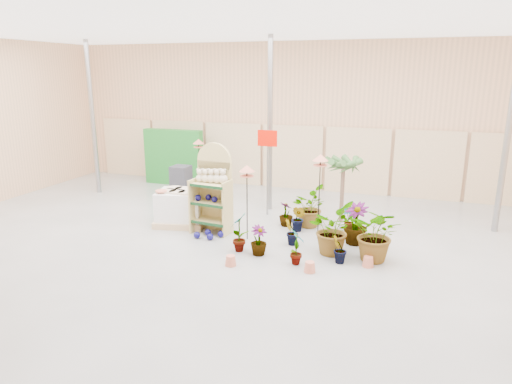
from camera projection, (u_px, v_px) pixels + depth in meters
room at (233, 141)px, 9.42m from camera, size 15.20×12.10×4.70m
display_shelf at (213, 191)px, 10.45m from camera, size 0.91×0.63×2.06m
teddy_bears at (213, 177)px, 10.26m from camera, size 0.77×0.21×0.34m
gazing_balls_shelf at (211, 198)px, 10.38m from camera, size 0.76×0.26×0.14m
gazing_balls_floor at (209, 235)px, 10.18m from camera, size 0.63×0.39×0.15m
pallet_stack at (181, 208)px, 11.02m from camera, size 1.35×1.20×0.87m
charcoal_planters at (181, 183)px, 13.11m from camera, size 0.50×0.50×1.00m
trellis_stock at (174, 157)px, 14.87m from camera, size 2.00×0.30×1.80m
offer_sign at (267, 155)px, 11.45m from camera, size 0.50×0.08×2.20m
bird_table_front at (247, 171)px, 9.74m from camera, size 0.34×0.34×1.67m
bird_table_right at (320, 161)px, 9.72m from camera, size 0.34×0.34×1.90m
bird_table_back at (199, 143)px, 13.45m from camera, size 0.34×0.34×1.68m
palm at (344, 163)px, 10.97m from camera, size 0.70×0.70×1.72m
potted_plant_0 at (239, 231)px, 9.36m from camera, size 0.32×0.46×0.85m
potted_plant_1 at (291, 232)px, 9.71m from camera, size 0.38×0.40×0.57m
potted_plant_2 at (331, 229)px, 9.23m from camera, size 0.83×0.96×1.05m
potted_plant_3 at (356, 224)px, 9.74m from camera, size 0.64×0.64×0.91m
potted_plant_4 at (348, 217)px, 10.66m from camera, size 0.38×0.31×0.62m
potted_plant_5 at (298, 219)px, 10.53m from camera, size 0.44×0.43×0.63m
potted_plant_6 at (308, 207)px, 10.87m from camera, size 0.94×1.03×0.97m
potted_plant_7 at (259, 240)px, 9.19m from camera, size 0.48×0.48×0.61m
potted_plant_8 at (296, 246)px, 8.70m from camera, size 0.39×0.46×0.75m
potted_plant_9 at (339, 250)px, 8.77m from camera, size 0.37×0.40×0.57m
potted_plant_10 at (377, 234)px, 8.83m from camera, size 1.19×1.09×1.10m
potted_plant_11 at (286, 214)px, 10.93m from camera, size 0.46×0.46×0.60m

